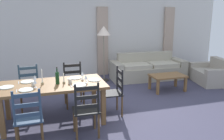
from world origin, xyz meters
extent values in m
cube|color=#3D3B50|center=(0.00, 0.00, -0.01)|extent=(9.60, 9.60, 0.02)
cube|color=silver|center=(0.00, 3.30, 1.35)|extent=(9.60, 0.16, 2.70)
cube|color=tan|center=(0.58, 3.16, 1.10)|extent=(0.35, 0.08, 2.20)
cube|color=tan|center=(2.98, 3.16, 1.10)|extent=(0.35, 0.08, 2.20)
cube|color=brown|center=(-1.20, 0.03, 0.72)|extent=(1.90, 0.96, 0.05)
cube|color=brown|center=(-2.05, -0.35, 0.35)|extent=(0.08, 0.08, 0.70)
cube|color=brown|center=(-0.35, -0.35, 0.35)|extent=(0.08, 0.08, 0.70)
cube|color=brown|center=(-2.05, 0.41, 0.35)|extent=(0.08, 0.08, 0.70)
cube|color=brown|center=(-0.35, 0.41, 0.35)|extent=(0.08, 0.08, 0.70)
cube|color=#2C405A|center=(-1.62, -0.70, 0.45)|extent=(0.43, 0.41, 0.03)
cylinder|color=brown|center=(-1.81, -0.53, 0.22)|extent=(0.04, 0.04, 0.43)
cylinder|color=brown|center=(-1.45, -0.52, 0.22)|extent=(0.04, 0.04, 0.43)
cylinder|color=brown|center=(-1.80, -0.87, 0.22)|extent=(0.04, 0.04, 0.43)
cylinder|color=brown|center=(-1.44, -0.86, 0.22)|extent=(0.04, 0.04, 0.43)
cylinder|color=#2C405A|center=(-1.80, -0.87, 0.71)|extent=(0.04, 0.04, 0.50)
cylinder|color=#2C405A|center=(-1.44, -0.86, 0.71)|extent=(0.04, 0.04, 0.50)
cube|color=#2C405A|center=(-1.62, -0.87, 0.58)|extent=(0.38, 0.04, 0.06)
cube|color=#2C405A|center=(-1.62, -0.87, 0.73)|extent=(0.38, 0.04, 0.06)
cube|color=#2C405A|center=(-1.62, -0.87, 0.88)|extent=(0.38, 0.04, 0.06)
cube|color=black|center=(-0.73, -0.63, 0.45)|extent=(0.43, 0.41, 0.03)
cylinder|color=brown|center=(-0.90, -0.46, 0.22)|extent=(0.04, 0.04, 0.43)
cylinder|color=brown|center=(-0.54, -0.47, 0.22)|extent=(0.04, 0.04, 0.43)
cylinder|color=brown|center=(-0.91, -0.80, 0.22)|extent=(0.04, 0.04, 0.43)
cylinder|color=brown|center=(-0.55, -0.81, 0.22)|extent=(0.04, 0.04, 0.43)
cylinder|color=black|center=(-0.91, -0.80, 0.71)|extent=(0.04, 0.04, 0.50)
cylinder|color=black|center=(-0.55, -0.81, 0.71)|extent=(0.04, 0.04, 0.50)
cube|color=black|center=(-0.73, -0.80, 0.58)|extent=(0.38, 0.03, 0.06)
cube|color=black|center=(-0.73, -0.80, 0.73)|extent=(0.38, 0.03, 0.06)
cube|color=black|center=(-0.73, -0.80, 0.88)|extent=(0.38, 0.03, 0.06)
cube|color=#2F4656|center=(-1.64, 0.74, 0.45)|extent=(0.44, 0.43, 0.03)
cylinder|color=brown|center=(-1.45, 0.58, 0.22)|extent=(0.04, 0.04, 0.43)
cylinder|color=brown|center=(-1.81, 0.56, 0.22)|extent=(0.04, 0.04, 0.43)
cylinder|color=brown|center=(-1.47, 0.92, 0.22)|extent=(0.04, 0.04, 0.43)
cylinder|color=brown|center=(-1.83, 0.90, 0.22)|extent=(0.04, 0.04, 0.43)
cylinder|color=#2F4656|center=(-1.47, 0.92, 0.71)|extent=(0.04, 0.04, 0.50)
cylinder|color=#2F4656|center=(-1.83, 0.90, 0.71)|extent=(0.04, 0.04, 0.50)
cube|color=#2F4656|center=(-1.65, 0.91, 0.58)|extent=(0.38, 0.05, 0.06)
cube|color=#2F4656|center=(-1.65, 0.91, 0.73)|extent=(0.38, 0.05, 0.06)
cube|color=#2F4656|center=(-1.65, 0.91, 0.88)|extent=(0.38, 0.05, 0.06)
cube|color=black|center=(-0.73, 0.72, 0.45)|extent=(0.42, 0.40, 0.03)
cylinder|color=brown|center=(-0.55, 0.55, 0.22)|extent=(0.04, 0.04, 0.43)
cylinder|color=brown|center=(-0.91, 0.55, 0.22)|extent=(0.04, 0.04, 0.43)
cylinder|color=brown|center=(-0.55, 0.89, 0.22)|extent=(0.04, 0.04, 0.43)
cylinder|color=brown|center=(-0.91, 0.89, 0.22)|extent=(0.04, 0.04, 0.43)
cylinder|color=black|center=(-0.55, 0.89, 0.71)|extent=(0.04, 0.04, 0.50)
cylinder|color=black|center=(-0.91, 0.89, 0.71)|extent=(0.04, 0.04, 0.50)
cube|color=black|center=(-0.73, 0.89, 0.58)|extent=(0.38, 0.02, 0.06)
cube|color=black|center=(-0.73, 0.89, 0.73)|extent=(0.38, 0.02, 0.06)
cube|color=black|center=(-0.73, 0.89, 0.88)|extent=(0.38, 0.02, 0.06)
cylinder|color=brown|center=(-2.15, 0.24, 0.22)|extent=(0.04, 0.04, 0.43)
cube|color=black|center=(-0.07, 0.05, 0.45)|extent=(0.42, 0.44, 0.03)
cylinder|color=brown|center=(-0.25, -0.13, 0.22)|extent=(0.04, 0.04, 0.43)
cylinder|color=brown|center=(-0.24, 0.23, 0.22)|extent=(0.04, 0.04, 0.43)
cylinder|color=brown|center=(0.09, -0.14, 0.22)|extent=(0.04, 0.04, 0.43)
cylinder|color=brown|center=(0.10, 0.22, 0.22)|extent=(0.04, 0.04, 0.43)
cylinder|color=black|center=(0.09, -0.14, 0.71)|extent=(0.04, 0.04, 0.50)
cylinder|color=black|center=(0.10, 0.22, 0.71)|extent=(0.04, 0.04, 0.50)
cube|color=black|center=(0.10, 0.04, 0.58)|extent=(0.04, 0.38, 0.06)
cube|color=black|center=(0.10, 0.04, 0.73)|extent=(0.04, 0.38, 0.06)
cube|color=black|center=(0.10, 0.04, 0.88)|extent=(0.04, 0.38, 0.06)
cylinder|color=white|center=(-1.65, -0.22, 0.76)|extent=(0.24, 0.24, 0.02)
cube|color=silver|center=(-1.80, -0.22, 0.75)|extent=(0.02, 0.17, 0.01)
cylinder|color=white|center=(-0.75, -0.22, 0.76)|extent=(0.24, 0.24, 0.02)
cube|color=silver|center=(-0.90, -0.22, 0.75)|extent=(0.03, 0.17, 0.01)
cylinder|color=white|center=(-1.65, 0.28, 0.76)|extent=(0.24, 0.24, 0.02)
cube|color=silver|center=(-1.80, 0.28, 0.75)|extent=(0.03, 0.17, 0.01)
cylinder|color=white|center=(-0.75, 0.28, 0.76)|extent=(0.24, 0.24, 0.02)
cube|color=silver|center=(-0.90, 0.28, 0.75)|extent=(0.02, 0.17, 0.01)
cylinder|color=white|center=(-1.98, 0.03, 0.76)|extent=(0.24, 0.24, 0.02)
cylinder|color=white|center=(-0.42, 0.03, 0.76)|extent=(0.24, 0.24, 0.02)
cube|color=silver|center=(-0.57, 0.03, 0.75)|extent=(0.02, 0.17, 0.01)
cylinder|color=#143819|center=(-1.12, 0.00, 0.86)|extent=(0.07, 0.07, 0.22)
cylinder|color=#143819|center=(-1.12, 0.00, 1.01)|extent=(0.02, 0.02, 0.08)
cylinder|color=black|center=(-1.12, 0.00, 1.06)|extent=(0.03, 0.03, 0.02)
cylinder|color=white|center=(-1.50, -0.11, 0.75)|extent=(0.06, 0.06, 0.01)
cylinder|color=white|center=(-1.50, -0.11, 0.79)|extent=(0.01, 0.01, 0.07)
cone|color=white|center=(-1.50, -0.11, 0.87)|extent=(0.06, 0.06, 0.08)
cylinder|color=white|center=(-0.61, -0.10, 0.75)|extent=(0.06, 0.06, 0.01)
cylinder|color=white|center=(-0.61, -0.10, 0.79)|extent=(0.01, 0.01, 0.07)
cone|color=white|center=(-0.61, -0.10, 0.87)|extent=(0.06, 0.06, 0.08)
cylinder|color=white|center=(-1.51, 0.16, 0.75)|extent=(0.06, 0.06, 0.01)
cylinder|color=white|center=(-1.51, 0.16, 0.79)|extent=(0.01, 0.01, 0.07)
cone|color=white|center=(-1.51, 0.16, 0.87)|extent=(0.06, 0.06, 0.08)
cylinder|color=white|center=(-0.63, 0.17, 0.75)|extent=(0.06, 0.06, 0.01)
cylinder|color=white|center=(-0.63, 0.17, 0.79)|extent=(0.01, 0.01, 0.07)
cone|color=white|center=(-0.63, 0.17, 0.87)|extent=(0.06, 0.06, 0.08)
cylinder|color=beige|center=(-0.89, -0.04, 0.80)|extent=(0.07, 0.07, 0.09)
cylinder|color=beige|center=(-1.53, -0.02, 0.80)|extent=(0.07, 0.07, 0.09)
cylinder|color=#998C66|center=(-1.38, 0.05, 0.77)|extent=(0.05, 0.05, 0.04)
cylinder|color=white|center=(-1.38, 0.05, 0.91)|extent=(0.02, 0.02, 0.24)
cylinder|color=#998C66|center=(-1.00, -0.01, 0.77)|extent=(0.05, 0.05, 0.04)
cylinder|color=white|center=(-1.00, -0.01, 0.87)|extent=(0.02, 0.02, 0.15)
cube|color=#A59D88|center=(1.78, 2.22, 0.20)|extent=(1.83, 0.87, 0.40)
cube|color=#A59D88|center=(1.80, 2.52, 0.40)|extent=(1.81, 0.27, 0.80)
cube|color=#A59D88|center=(2.80, 2.17, 0.29)|extent=(0.27, 0.81, 0.58)
cube|color=#A59D88|center=(0.77, 2.26, 0.29)|extent=(0.27, 0.81, 0.58)
cube|color=#B9B098|center=(2.23, 2.15, 0.46)|extent=(0.89, 0.67, 0.12)
cube|color=#B9B098|center=(1.33, 2.18, 0.46)|extent=(0.89, 0.67, 0.12)
cube|color=brown|center=(1.79, 1.07, 0.40)|extent=(0.90, 0.56, 0.04)
cube|color=brown|center=(1.39, 0.84, 0.19)|extent=(0.06, 0.06, 0.38)
cube|color=brown|center=(2.19, 0.84, 0.19)|extent=(0.06, 0.06, 0.38)
cube|color=brown|center=(1.39, 1.30, 0.19)|extent=(0.06, 0.06, 0.38)
cube|color=brown|center=(2.19, 1.30, 0.19)|extent=(0.06, 0.06, 0.38)
cube|color=#A59B8C|center=(3.33, 1.32, 0.19)|extent=(0.93, 0.93, 0.38)
cube|color=#A59B8C|center=(3.63, 1.26, 0.36)|extent=(0.33, 0.82, 0.72)
cube|color=#A59B8C|center=(3.25, 0.83, 0.26)|extent=(0.82, 0.32, 0.52)
cube|color=#A59B8C|center=(3.42, 1.80, 0.26)|extent=(0.82, 0.32, 0.52)
cylinder|color=#332D28|center=(0.43, 2.47, 0.01)|extent=(0.28, 0.28, 0.03)
cylinder|color=gray|center=(0.43, 2.47, 0.71)|extent=(0.03, 0.03, 1.35)
cone|color=beige|center=(0.43, 2.47, 1.51)|extent=(0.40, 0.40, 0.26)
camera|label=1|loc=(-1.39, -4.25, 2.02)|focal=37.96mm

